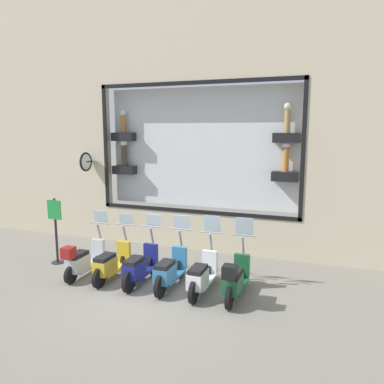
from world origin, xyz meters
TOP-DOWN VIEW (x-y plane):
  - ground_plane at (0.00, 0.00)m, footprint 120.00×120.00m
  - building_facade at (3.60, 0.00)m, footprint 1.24×36.00m
  - scooter_green_0 at (0.33, -2.04)m, footprint 1.81×0.61m
  - scooter_white_1 at (0.39, -1.22)m, footprint 1.80×0.60m
  - scooter_teal_2 at (0.39, -0.41)m, footprint 1.81×0.60m
  - scooter_navy_3 at (0.39, 0.40)m, footprint 1.81×0.60m
  - scooter_yellow_4 at (0.39, 1.21)m, footprint 1.80×0.60m
  - scooter_silver_5 at (0.32, 2.02)m, footprint 1.79×0.61m
  - shop_sign_post at (0.91, 3.34)m, footprint 0.36×0.45m

SIDE VIEW (x-z plane):
  - ground_plane at x=0.00m, z-range 0.00..0.00m
  - scooter_yellow_4 at x=0.39m, z-range -0.35..1.21m
  - scooter_white_1 at x=0.39m, z-range -0.41..1.29m
  - scooter_navy_3 at x=0.39m, z-range -0.36..1.25m
  - scooter_teal_2 at x=0.39m, z-range -0.38..1.27m
  - scooter_silver_5 at x=0.32m, z-range -0.34..1.25m
  - scooter_green_0 at x=0.33m, z-range -0.37..1.34m
  - shop_sign_post at x=0.91m, z-range 0.09..1.98m
  - building_facade at x=3.60m, z-range 0.09..8.80m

